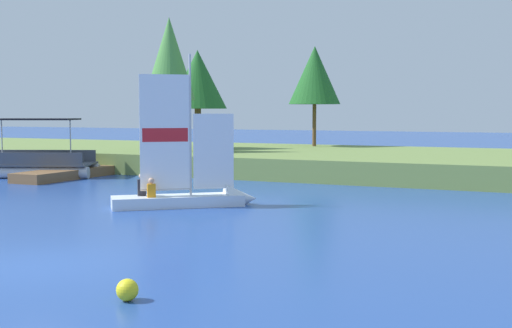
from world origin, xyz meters
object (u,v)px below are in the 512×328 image
(shoreline_tree_midleft, at_px, (169,59))
(sailboat, at_px, (200,194))
(wooden_dock, at_px, (68,174))
(pontoon_boat, at_px, (37,163))
(shoreline_tree_centre, at_px, (315,75))
(shoreline_tree_left, at_px, (198,80))
(channel_buoy, at_px, (127,290))

(shoreline_tree_midleft, bearing_deg, sailboat, -54.07)
(wooden_dock, bearing_deg, pontoon_boat, -178.04)
(shoreline_tree_centre, xyz_separation_m, sailboat, (3.02, -20.39, -5.19))
(shoreline_tree_left, bearing_deg, shoreline_tree_midleft, -87.51)
(channel_buoy, bearing_deg, shoreline_tree_centre, 103.84)
(shoreline_tree_left, bearing_deg, shoreline_tree_centre, 45.97)
(shoreline_tree_left, height_order, shoreline_tree_midleft, shoreline_tree_midleft)
(shoreline_tree_left, relative_size, channel_buoy, 14.91)
(shoreline_tree_left, xyz_separation_m, shoreline_tree_centre, (5.40, 5.59, 0.42))
(shoreline_tree_left, height_order, sailboat, shoreline_tree_left)
(wooden_dock, height_order, sailboat, sailboat)
(pontoon_boat, bearing_deg, shoreline_tree_centre, 34.12)
(shoreline_tree_centre, bearing_deg, wooden_dock, -117.95)
(pontoon_boat, bearing_deg, wooden_dock, -20.46)
(wooden_dock, bearing_deg, shoreline_tree_left, 75.49)
(shoreline_tree_left, distance_m, wooden_dock, 10.51)
(shoreline_tree_left, height_order, wooden_dock, shoreline_tree_left)
(shoreline_tree_midleft, bearing_deg, pontoon_boat, -127.95)
(shoreline_tree_left, distance_m, shoreline_tree_centre, 7.79)
(shoreline_tree_midleft, bearing_deg, wooden_dock, -113.82)
(shoreline_tree_left, relative_size, shoreline_tree_midleft, 0.80)
(pontoon_boat, bearing_deg, shoreline_tree_midleft, 29.64)
(shoreline_tree_centre, bearing_deg, pontoon_boat, -123.46)
(pontoon_boat, relative_size, channel_buoy, 16.20)
(pontoon_boat, distance_m, channel_buoy, 24.10)
(shoreline_tree_midleft, xyz_separation_m, pontoon_boat, (-4.41, -5.65, -5.45))
(shoreline_tree_left, distance_m, shoreline_tree_midleft, 3.52)
(sailboat, relative_size, pontoon_boat, 0.88)
(sailboat, xyz_separation_m, channel_buoy, (4.70, -10.92, -0.22))
(channel_buoy, bearing_deg, shoreline_tree_left, 117.02)
(sailboat, bearing_deg, pontoon_boat, 116.13)
(shoreline_tree_left, relative_size, sailboat, 1.04)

